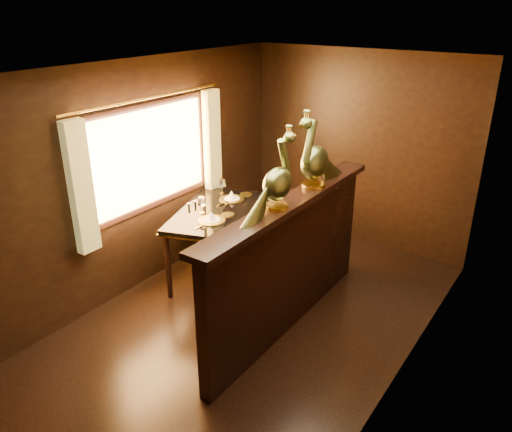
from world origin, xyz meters
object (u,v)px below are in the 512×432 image
object	(u,v)px
chair_left	(261,263)
chair_right	(262,261)
dining_table	(217,216)
peacock_left	(278,170)
peacock_right	(315,148)

from	to	relation	value
chair_left	chair_right	distance (m)	0.07
dining_table	peacock_left	bearing A→B (deg)	-47.65
chair_right	peacock_left	world-z (taller)	peacock_left
chair_right	peacock_right	xyz separation A→B (m)	(0.33, 0.40, 1.13)
chair_left	peacock_left	size ratio (longest dim) A/B	1.72
dining_table	chair_left	xyz separation A→B (m)	(0.91, -0.46, -0.12)
dining_table	peacock_left	xyz separation A→B (m)	(1.21, -0.65, 0.96)
peacock_right	dining_table	bearing A→B (deg)	-179.78
chair_left	peacock_right	distance (m)	1.25
peacock_right	peacock_left	bearing A→B (deg)	-90.00
dining_table	chair_left	world-z (taller)	chair_left
chair_left	peacock_right	bearing A→B (deg)	50.21
peacock_left	peacock_right	size ratio (longest dim) A/B	0.90
dining_table	chair_right	world-z (taller)	chair_right
peacock_left	dining_table	bearing A→B (deg)	151.79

